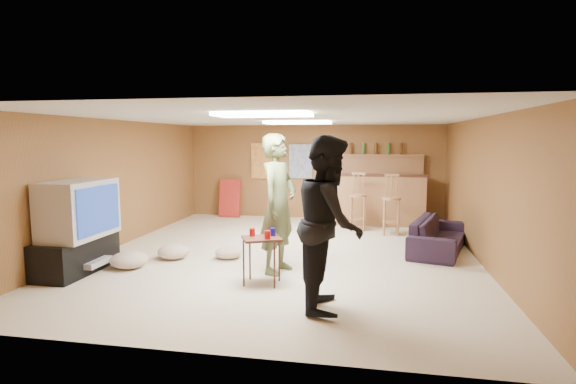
% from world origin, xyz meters
% --- Properties ---
extents(ground, '(7.00, 7.00, 0.00)m').
position_xyz_m(ground, '(0.00, 0.00, 0.00)').
color(ground, beige).
rests_on(ground, ground).
extents(ceiling, '(6.00, 7.00, 0.02)m').
position_xyz_m(ceiling, '(0.00, 0.00, 2.20)').
color(ceiling, silver).
rests_on(ceiling, ground).
extents(wall_back, '(6.00, 0.02, 2.20)m').
position_xyz_m(wall_back, '(0.00, 3.50, 1.10)').
color(wall_back, brown).
rests_on(wall_back, ground).
extents(wall_front, '(6.00, 0.02, 2.20)m').
position_xyz_m(wall_front, '(0.00, -3.50, 1.10)').
color(wall_front, brown).
rests_on(wall_front, ground).
extents(wall_left, '(0.02, 7.00, 2.20)m').
position_xyz_m(wall_left, '(-3.00, 0.00, 1.10)').
color(wall_left, brown).
rests_on(wall_left, ground).
extents(wall_right, '(0.02, 7.00, 2.20)m').
position_xyz_m(wall_right, '(3.00, 0.00, 1.10)').
color(wall_right, brown).
rests_on(wall_right, ground).
extents(tv_stand, '(0.55, 1.30, 0.50)m').
position_xyz_m(tv_stand, '(-2.72, -1.50, 0.25)').
color(tv_stand, black).
rests_on(tv_stand, ground).
extents(dvd_box, '(0.35, 0.50, 0.08)m').
position_xyz_m(dvd_box, '(-2.50, -1.50, 0.15)').
color(dvd_box, '#B2B2B7').
rests_on(dvd_box, tv_stand).
extents(tv_body, '(0.60, 1.10, 0.80)m').
position_xyz_m(tv_body, '(-2.65, -1.50, 0.90)').
color(tv_body, '#B2B2B7').
rests_on(tv_body, tv_stand).
extents(tv_screen, '(0.02, 0.95, 0.65)m').
position_xyz_m(tv_screen, '(-2.34, -1.50, 0.90)').
color(tv_screen, navy).
rests_on(tv_screen, tv_body).
extents(bar_counter, '(2.00, 0.60, 1.10)m').
position_xyz_m(bar_counter, '(1.50, 2.95, 0.55)').
color(bar_counter, '#915C34').
rests_on(bar_counter, ground).
extents(bar_lip, '(2.10, 0.12, 0.05)m').
position_xyz_m(bar_lip, '(1.50, 2.70, 1.10)').
color(bar_lip, '#3E1C14').
rests_on(bar_lip, bar_counter).
extents(bar_shelf, '(2.00, 0.18, 0.05)m').
position_xyz_m(bar_shelf, '(1.50, 3.40, 1.50)').
color(bar_shelf, '#915C34').
rests_on(bar_shelf, bar_backing).
extents(bar_backing, '(2.00, 0.14, 0.60)m').
position_xyz_m(bar_backing, '(1.50, 3.42, 1.20)').
color(bar_backing, '#915C34').
rests_on(bar_backing, bar_counter).
extents(poster_left, '(0.60, 0.03, 0.85)m').
position_xyz_m(poster_left, '(-1.20, 3.46, 1.35)').
color(poster_left, '#BF3F26').
rests_on(poster_left, wall_back).
extents(poster_right, '(0.55, 0.03, 0.80)m').
position_xyz_m(poster_right, '(-0.30, 3.46, 1.35)').
color(poster_right, '#334C99').
rests_on(poster_right, wall_back).
extents(folding_chair_stack, '(0.50, 0.26, 0.91)m').
position_xyz_m(folding_chair_stack, '(-2.00, 3.30, 0.45)').
color(folding_chair_stack, '#B32821').
rests_on(folding_chair_stack, ground).
extents(ceiling_panel_front, '(1.20, 0.60, 0.04)m').
position_xyz_m(ceiling_panel_front, '(0.00, -1.50, 2.17)').
color(ceiling_panel_front, white).
rests_on(ceiling_panel_front, ceiling).
extents(ceiling_panel_back, '(1.20, 0.60, 0.04)m').
position_xyz_m(ceiling_panel_back, '(0.00, 1.20, 2.17)').
color(ceiling_panel_back, white).
rests_on(ceiling_panel_back, ceiling).
extents(person_olive, '(0.66, 0.82, 1.95)m').
position_xyz_m(person_olive, '(0.08, -0.97, 0.97)').
color(person_olive, '#525B34').
rests_on(person_olive, ground).
extents(person_black, '(0.78, 0.98, 1.91)m').
position_xyz_m(person_black, '(0.91, -2.19, 0.95)').
color(person_black, black).
rests_on(person_black, ground).
extents(sofa, '(1.21, 1.99, 0.54)m').
position_xyz_m(sofa, '(2.48, 0.68, 0.27)').
color(sofa, black).
rests_on(sofa, ground).
extents(tray_table, '(0.59, 0.54, 0.61)m').
position_xyz_m(tray_table, '(-0.02, -1.54, 0.31)').
color(tray_table, '#3E1C14').
rests_on(tray_table, ground).
extents(cup_red_near, '(0.08, 0.08, 0.10)m').
position_xyz_m(cup_red_near, '(-0.16, -1.49, 0.66)').
color(cup_red_near, '#B70F0C').
rests_on(cup_red_near, tray_table).
extents(cup_red_far, '(0.08, 0.08, 0.11)m').
position_xyz_m(cup_red_far, '(0.07, -1.61, 0.67)').
color(cup_red_far, '#B70F0C').
rests_on(cup_red_far, tray_table).
extents(cup_blue, '(0.08, 0.08, 0.10)m').
position_xyz_m(cup_blue, '(0.10, -1.42, 0.66)').
color(cup_blue, navy).
rests_on(cup_blue, tray_table).
extents(bar_stool_left, '(0.45, 0.45, 1.13)m').
position_xyz_m(bar_stool_left, '(1.09, 2.21, 0.57)').
color(bar_stool_left, '#915C34').
rests_on(bar_stool_left, ground).
extents(bar_stool_right, '(0.49, 0.49, 1.19)m').
position_xyz_m(bar_stool_right, '(1.75, 1.88, 0.60)').
color(bar_stool_right, '#915C34').
rests_on(bar_stool_right, ground).
extents(cushion_near_tv, '(0.52, 0.52, 0.22)m').
position_xyz_m(cushion_near_tv, '(-1.69, -0.58, 0.11)').
color(cushion_near_tv, tan).
rests_on(cushion_near_tv, ground).
extents(cushion_mid, '(0.47, 0.47, 0.19)m').
position_xyz_m(cushion_mid, '(-0.84, -0.41, 0.09)').
color(cushion_mid, tan).
rests_on(cushion_mid, ground).
extents(cushion_far, '(0.65, 0.65, 0.24)m').
position_xyz_m(cushion_far, '(-2.10, -1.19, 0.12)').
color(cushion_far, tan).
rests_on(cushion_far, ground).
extents(bottle_row, '(1.48, 0.08, 0.26)m').
position_xyz_m(bottle_row, '(1.30, 3.38, 1.65)').
color(bottle_row, '#3F7233').
rests_on(bottle_row, bar_shelf).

